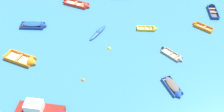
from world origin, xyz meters
TOP-DOWN VIEW (x-y plane):
  - rowboat_orange_foreground_center at (10.74, 29.30)m, footprint 3.19×2.17m
  - rowboat_grey_midfield_right at (8.09, 21.74)m, footprint 3.17×2.49m
  - rowboat_blue_far_right at (8.17, 16.43)m, footprint 2.82×3.28m
  - rowboat_deep_blue_back_row_right at (12.71, 34.16)m, footprint 1.83×3.98m
  - rowboat_red_far_left at (-7.34, 30.21)m, footprint 4.81×2.04m
  - motor_launch_maroon_cluster_outer at (-4.83, 10.04)m, footprint 5.70×2.23m
  - rowboat_yellow_distant_center at (4.14, 26.87)m, footprint 3.02×1.36m
  - rowboat_orange_near_right at (-9.99, 16.62)m, footprint 4.66×2.31m
  - kayak_blue_midfield_left at (-3.05, 24.23)m, footprint 1.78×3.79m
  - rowboat_deep_blue_outer_left at (-12.06, 23.61)m, footprint 4.06×2.06m
  - mooring_buoy_between_boats_left at (-2.39, 15.48)m, footprint 0.40×0.40m
  - mooring_buoy_far_field at (-0.74, 21.56)m, footprint 0.41×0.41m

SIDE VIEW (x-z plane):
  - mooring_buoy_between_boats_left at x=-2.39m, z-range -0.20..0.20m
  - mooring_buoy_far_field at x=-0.74m, z-range -0.20..0.20m
  - rowboat_grey_midfield_right at x=8.09m, z-range -0.34..0.61m
  - rowboat_yellow_distant_center at x=4.14m, z-range -0.27..0.55m
  - rowboat_orange_foreground_center at x=10.74m, z-range -0.29..0.61m
  - kayak_blue_midfield_left at x=-3.05m, z-range -0.01..0.35m
  - rowboat_deep_blue_back_row_right at x=12.71m, z-range -0.36..0.74m
  - rowboat_red_far_left at x=-7.34m, z-range -0.42..0.82m
  - rowboat_orange_near_right at x=-9.99m, z-range -0.53..0.96m
  - rowboat_blue_far_right at x=8.17m, z-range -0.27..0.80m
  - rowboat_deep_blue_outer_left at x=-12.06m, z-range -0.34..0.93m
  - motor_launch_maroon_cluster_outer at x=-4.83m, z-range -0.48..1.65m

